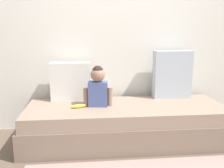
% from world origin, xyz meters
% --- Properties ---
extents(ground_plane, '(12.00, 12.00, 0.00)m').
position_xyz_m(ground_plane, '(0.00, 0.00, 0.00)').
color(ground_plane, brown).
extents(back_wall, '(5.48, 0.10, 2.25)m').
position_xyz_m(back_wall, '(0.00, 0.54, 1.13)').
color(back_wall, silver).
rests_on(back_wall, ground).
extents(couch, '(2.28, 0.81, 0.42)m').
position_xyz_m(couch, '(0.00, 0.00, 0.21)').
color(couch, '#826C5B').
rests_on(couch, ground).
extents(throw_pillow_left, '(0.47, 0.16, 0.46)m').
position_xyz_m(throw_pillow_left, '(-0.63, 0.31, 0.65)').
color(throw_pillow_left, silver).
rests_on(throw_pillow_left, couch).
extents(throw_pillow_right, '(0.46, 0.16, 0.58)m').
position_xyz_m(throw_pillow_right, '(0.63, 0.31, 0.72)').
color(throw_pillow_right, '#B2BCC6').
rests_on(throw_pillow_right, couch).
extents(toddler, '(0.32, 0.16, 0.45)m').
position_xyz_m(toddler, '(-0.31, 0.02, 0.65)').
color(toddler, '#4C5B93').
rests_on(toddler, couch).
extents(banana, '(0.18, 0.09, 0.04)m').
position_xyz_m(banana, '(-0.52, -0.04, 0.44)').
color(banana, yellow).
rests_on(banana, couch).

